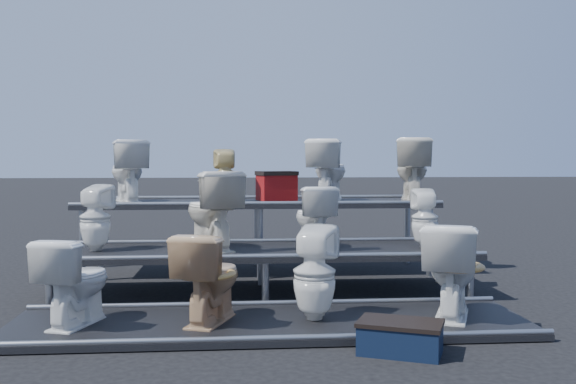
{
  "coord_description": "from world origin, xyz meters",
  "views": [
    {
      "loc": [
        -0.28,
        -6.45,
        1.38
      ],
      "look_at": [
        0.26,
        0.1,
        1.03
      ],
      "focal_mm": 40.0,
      "sensor_mm": 36.0,
      "label": 1
    }
  ],
  "objects": [
    {
      "name": "toilet_9",
      "position": [
        -0.4,
        1.3,
        1.18
      ],
      "size": [
        0.32,
        0.32,
        0.63
      ],
      "primitive_type": "imported",
      "rotation": [
        0.0,
        0.0,
        3.25
      ],
      "color": "#D1BE7E",
      "rests_on": "tier_back"
    },
    {
      "name": "toilet_6",
      "position": [
        0.51,
        0.0,
        0.78
      ],
      "size": [
        0.45,
        0.67,
        0.64
      ],
      "primitive_type": "imported",
      "rotation": [
        0.0,
        0.0,
        3.29
      ],
      "color": "white",
      "rests_on": "tier_mid"
    },
    {
      "name": "red_crate",
      "position": [
        0.23,
        1.43,
        1.02
      ],
      "size": [
        0.51,
        0.45,
        0.31
      ],
      "primitive_type": "cube",
      "rotation": [
        0.0,
        0.0,
        0.27
      ],
      "color": "#9C1111",
      "rests_on": "tier_back"
    },
    {
      "name": "step_stool",
      "position": [
        0.88,
        -2.07,
        0.1
      ],
      "size": [
        0.65,
        0.54,
        0.2
      ],
      "primitive_type": "cube",
      "rotation": [
        0.0,
        0.0,
        -0.41
      ],
      "color": "black",
      "rests_on": "ground"
    },
    {
      "name": "toilet_2",
      "position": [
        0.36,
        -1.3,
        0.45
      ],
      "size": [
        0.46,
        0.47,
        0.77
      ],
      "primitive_type": "imported",
      "rotation": [
        0.0,
        0.0,
        2.72
      ],
      "color": "white",
      "rests_on": "tier_front"
    },
    {
      "name": "toilet_3",
      "position": [
        1.51,
        -1.3,
        0.46
      ],
      "size": [
        0.71,
        0.88,
        0.79
      ],
      "primitive_type": "imported",
      "rotation": [
        0.0,
        0.0,
        2.74
      ],
      "color": "white",
      "rests_on": "tier_front"
    },
    {
      "name": "toilet_1",
      "position": [
        -0.49,
        -1.3,
        0.43
      ],
      "size": [
        0.63,
        0.81,
        0.73
      ],
      "primitive_type": "imported",
      "rotation": [
        0.0,
        0.0,
        2.79
      ],
      "color": "tan",
      "rests_on": "tier_front"
    },
    {
      "name": "toilet_7",
      "position": [
        1.67,
        0.0,
        0.76
      ],
      "size": [
        0.3,
        0.3,
        0.61
      ],
      "primitive_type": "imported",
      "rotation": [
        0.0,
        0.0,
        3.06
      ],
      "color": "white",
      "rests_on": "tier_mid"
    },
    {
      "name": "toilet_4",
      "position": [
        -1.66,
        0.0,
        0.79
      ],
      "size": [
        0.39,
        0.39,
        0.66
      ],
      "primitive_type": "imported",
      "rotation": [
        0.0,
        0.0,
        2.77
      ],
      "color": "white",
      "rests_on": "tier_mid"
    },
    {
      "name": "toilet_0",
      "position": [
        -1.54,
        -1.3,
        0.41
      ],
      "size": [
        0.59,
        0.77,
        0.7
      ],
      "primitive_type": "imported",
      "rotation": [
        0.0,
        0.0,
        2.82
      ],
      "color": "white",
      "rests_on": "tier_front"
    },
    {
      "name": "tier_mid",
      "position": [
        0.0,
        0.0,
        0.23
      ],
      "size": [
        4.2,
        1.2,
        0.46
      ],
      "primitive_type": "cube",
      "color": "black",
      "rests_on": "ground"
    },
    {
      "name": "tier_back",
      "position": [
        0.0,
        1.3,
        0.43
      ],
      "size": [
        4.2,
        1.2,
        0.86
      ],
      "primitive_type": "cube",
      "color": "black",
      "rests_on": "ground"
    },
    {
      "name": "ground",
      "position": [
        0.0,
        0.0,
        0.0
      ],
      "size": [
        80.0,
        80.0,
        0.0
      ],
      "primitive_type": "plane",
      "color": "black",
      "rests_on": "ground"
    },
    {
      "name": "toilet_10",
      "position": [
        0.85,
        1.3,
        1.23
      ],
      "size": [
        0.65,
        0.83,
        0.75
      ],
      "primitive_type": "imported",
      "rotation": [
        0.0,
        0.0,
        2.78
      ],
      "color": "white",
      "rests_on": "tier_back"
    },
    {
      "name": "tier_front",
      "position": [
        0.0,
        -1.3,
        0.03
      ],
      "size": [
        4.2,
        1.2,
        0.06
      ],
      "primitive_type": "cube",
      "color": "black",
      "rests_on": "ground"
    },
    {
      "name": "toilet_5",
      "position": [
        -0.52,
        0.0,
        0.86
      ],
      "size": [
        0.71,
        0.89,
        0.79
      ],
      "primitive_type": "imported",
      "rotation": [
        0.0,
        0.0,
        3.54
      ],
      "color": "beige",
      "rests_on": "tier_mid"
    },
    {
      "name": "toilet_11",
      "position": [
        1.9,
        1.3,
        1.24
      ],
      "size": [
        0.56,
        0.82,
        0.76
      ],
      "primitive_type": "imported",
      "rotation": [
        0.0,
        0.0,
        2.95
      ],
      "color": "beige",
      "rests_on": "tier_back"
    },
    {
      "name": "toilet_8",
      "position": [
        -1.55,
        1.3,
        1.23
      ],
      "size": [
        0.62,
        0.81,
        0.73
      ],
      "primitive_type": "imported",
      "rotation": [
        0.0,
        0.0,
        3.47
      ],
      "color": "white",
      "rests_on": "tier_back"
    }
  ]
}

